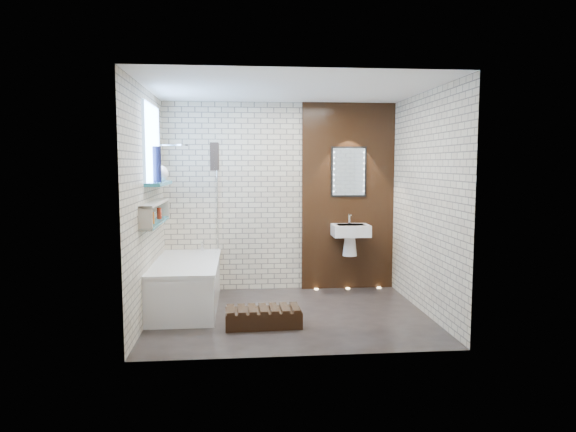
{
  "coord_description": "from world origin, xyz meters",
  "views": [
    {
      "loc": [
        -0.56,
        -5.88,
        1.76
      ],
      "look_at": [
        0.0,
        0.15,
        1.15
      ],
      "focal_mm": 32.33,
      "sensor_mm": 36.0,
      "label": 1
    }
  ],
  "objects": [
    {
      "name": "walnut_panel",
      "position": [
        0.95,
        1.27,
        1.3
      ],
      "size": [
        1.3,
        0.06,
        2.6
      ],
      "primitive_type": "cube",
      "color": "black",
      "rests_on": "ground"
    },
    {
      "name": "floor_uplights",
      "position": [
        0.95,
        1.2,
        0.01
      ],
      "size": [
        0.96,
        0.06,
        0.01
      ],
      "color": "#FFD899",
      "rests_on": "ground"
    },
    {
      "name": "niche_bottles",
      "position": [
        -1.53,
        -0.02,
        1.17
      ],
      "size": [
        0.06,
        0.76,
        0.15
      ],
      "color": "maroon",
      "rests_on": "display_niche"
    },
    {
      "name": "bathtub",
      "position": [
        -1.22,
        0.45,
        0.29
      ],
      "size": [
        0.79,
        1.74,
        0.7
      ],
      "color": "white",
      "rests_on": "ground"
    },
    {
      "name": "clerestory_window",
      "position": [
        -1.57,
        0.35,
        1.9
      ],
      "size": [
        0.18,
        1.0,
        0.94
      ],
      "color": "#7FADE0",
      "rests_on": "room_shell"
    },
    {
      "name": "display_niche",
      "position": [
        -1.53,
        0.15,
        1.2
      ],
      "size": [
        0.14,
        1.3,
        0.26
      ],
      "color": "teal",
      "rests_on": "room_shell"
    },
    {
      "name": "towel",
      "position": [
        -0.87,
        0.63,
        1.85
      ],
      "size": [
        0.1,
        0.26,
        0.34
      ],
      "primitive_type": "cube",
      "color": "#292321",
      "rests_on": "bath_screen"
    },
    {
      "name": "walnut_step",
      "position": [
        -0.32,
        -0.39,
        0.09
      ],
      "size": [
        0.83,
        0.39,
        0.18
      ],
      "primitive_type": "cube",
      "rotation": [
        0.0,
        0.0,
        0.03
      ],
      "color": "black",
      "rests_on": "ground"
    },
    {
      "name": "shower_head",
      "position": [
        -1.3,
        0.95,
        2.0
      ],
      "size": [
        0.18,
        0.18,
        0.02
      ],
      "primitive_type": "cylinder",
      "color": "silver",
      "rests_on": "room_shell"
    },
    {
      "name": "bath_screen",
      "position": [
        -0.87,
        0.89,
        1.28
      ],
      "size": [
        0.01,
        0.78,
        1.4
      ],
      "primitive_type": "cube",
      "color": "white",
      "rests_on": "bathtub"
    },
    {
      "name": "ground",
      "position": [
        0.0,
        0.0,
        0.0
      ],
      "size": [
        3.2,
        3.2,
        0.0
      ],
      "primitive_type": "plane",
      "color": "black",
      "rests_on": "ground"
    },
    {
      "name": "room_shell",
      "position": [
        0.0,
        0.0,
        1.3
      ],
      "size": [
        3.24,
        3.2,
        2.6
      ],
      "color": "#B8AA92",
      "rests_on": "ground"
    },
    {
      "name": "washbasin",
      "position": [
        0.95,
        1.07,
        0.79
      ],
      "size": [
        0.5,
        0.36,
        0.58
      ],
      "color": "white",
      "rests_on": "walnut_panel"
    },
    {
      "name": "led_mirror",
      "position": [
        0.95,
        1.23,
        1.65
      ],
      "size": [
        0.5,
        0.02,
        0.7
      ],
      "color": "black",
      "rests_on": "walnut_panel"
    },
    {
      "name": "sill_vases",
      "position": [
        -1.5,
        0.29,
        1.68
      ],
      "size": [
        0.2,
        0.35,
        0.41
      ],
      "color": "white",
      "rests_on": "clerestory_window"
    }
  ]
}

